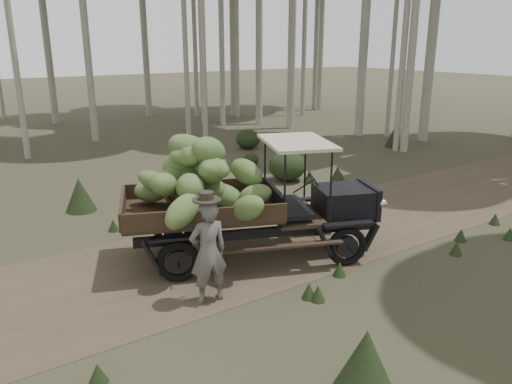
# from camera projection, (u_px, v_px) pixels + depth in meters

# --- Properties ---
(ground) EXTENTS (120.00, 120.00, 0.00)m
(ground) POSITION_uv_depth(u_px,v_px,m) (262.00, 245.00, 11.18)
(ground) COLOR #473D2B
(ground) RESTS_ON ground
(dirt_track) EXTENTS (70.00, 4.00, 0.01)m
(dirt_track) POSITION_uv_depth(u_px,v_px,m) (262.00, 245.00, 11.18)
(dirt_track) COLOR brown
(dirt_track) RESTS_ON ground
(banana_truck) EXTENTS (5.56, 3.58, 2.80)m
(banana_truck) POSITION_uv_depth(u_px,v_px,m) (225.00, 187.00, 10.03)
(banana_truck) COLOR black
(banana_truck) RESTS_ON ground
(farmer) EXTENTS (0.72, 0.55, 2.00)m
(farmer) POSITION_uv_depth(u_px,v_px,m) (208.00, 251.00, 8.51)
(farmer) COLOR #575350
(farmer) RESTS_ON ground
(undergrowth) EXTENTS (24.12, 22.23, 1.37)m
(undergrowth) POSITION_uv_depth(u_px,v_px,m) (144.00, 280.00, 8.47)
(undergrowth) COLOR #233319
(undergrowth) RESTS_ON ground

